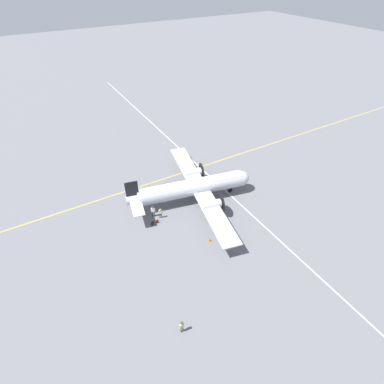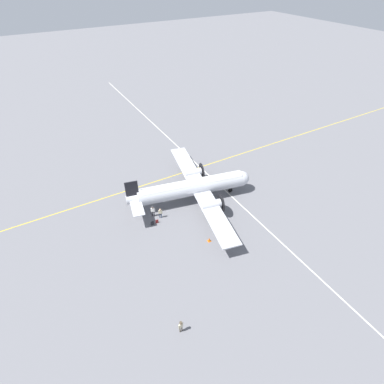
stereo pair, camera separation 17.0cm
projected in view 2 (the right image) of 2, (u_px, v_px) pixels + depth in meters
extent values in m
plane|color=slate|center=(192.00, 200.00, 46.33)|extent=(300.00, 300.00, 0.00)
cube|color=gold|center=(171.00, 176.00, 51.24)|extent=(120.00, 0.16, 0.01)
cube|color=silver|center=(223.00, 188.00, 48.61)|extent=(0.16, 120.00, 0.01)
cylinder|color=silver|center=(192.00, 188.00, 44.92)|extent=(16.58, 5.78, 2.38)
cylinder|color=white|center=(192.00, 185.00, 44.51)|extent=(15.64, 4.91, 1.66)
sphere|color=silver|center=(242.00, 178.00, 46.89)|extent=(2.26, 2.26, 2.26)
cylinder|color=silver|center=(137.00, 198.00, 42.87)|extent=(3.41, 1.95, 1.31)
cube|color=black|center=(132.00, 190.00, 41.69)|extent=(1.79, 0.52, 2.73)
cube|color=silver|center=(135.00, 198.00, 42.70)|extent=(3.23, 8.07, 0.10)
cube|color=silver|center=(200.00, 188.00, 45.39)|extent=(7.74, 24.71, 0.20)
cylinder|color=silver|center=(193.00, 173.00, 48.58)|extent=(3.02, 1.87, 1.31)
cylinder|color=black|center=(202.00, 171.00, 48.96)|extent=(0.62, 2.69, 2.75)
sphere|color=black|center=(203.00, 171.00, 48.99)|extent=(0.46, 0.46, 0.46)
cylinder|color=silver|center=(211.00, 205.00, 42.30)|extent=(3.02, 1.87, 1.31)
cylinder|color=black|center=(221.00, 203.00, 42.67)|extent=(0.62, 2.69, 2.75)
sphere|color=black|center=(222.00, 203.00, 42.71)|extent=(0.46, 0.46, 0.46)
cylinder|color=#4C4C51|center=(191.00, 178.00, 49.13)|extent=(0.18, 0.18, 0.94)
cylinder|color=black|center=(191.00, 180.00, 49.42)|extent=(1.14, 0.52, 1.10)
cylinder|color=#4C4C51|center=(209.00, 211.00, 42.85)|extent=(0.18, 0.18, 0.94)
cylinder|color=black|center=(209.00, 213.00, 43.14)|extent=(1.14, 0.52, 1.10)
cylinder|color=#4C4C51|center=(231.00, 188.00, 47.39)|extent=(0.14, 0.14, 0.87)
cylinder|color=black|center=(230.00, 190.00, 47.66)|extent=(0.72, 0.32, 0.70)
cylinder|color=#473D2D|center=(180.00, 330.00, 29.81)|extent=(0.12, 0.12, 0.80)
cylinder|color=#473D2D|center=(182.00, 328.00, 29.92)|extent=(0.12, 0.12, 0.80)
cube|color=beige|center=(181.00, 325.00, 29.43)|extent=(0.41, 0.24, 0.60)
sphere|color=#8C6647|center=(181.00, 323.00, 29.16)|extent=(0.27, 0.27, 0.27)
cylinder|color=beige|center=(179.00, 327.00, 29.33)|extent=(0.09, 0.09, 0.57)
cylinder|color=beige|center=(183.00, 324.00, 29.57)|extent=(0.09, 0.09, 0.57)
cube|color=maroon|center=(180.00, 324.00, 29.45)|extent=(0.05, 0.02, 0.38)
cylinder|color=#473D2D|center=(181.00, 323.00, 29.09)|extent=(0.32, 0.32, 0.07)
cylinder|color=navy|center=(160.00, 216.00, 42.94)|extent=(0.12, 0.12, 0.80)
cylinder|color=navy|center=(161.00, 215.00, 42.95)|extent=(0.12, 0.12, 0.80)
cube|color=beige|center=(160.00, 212.00, 42.51)|extent=(0.43, 0.33, 0.60)
sphere|color=tan|center=(160.00, 210.00, 42.24)|extent=(0.27, 0.27, 0.27)
cylinder|color=beige|center=(159.00, 212.00, 42.52)|extent=(0.09, 0.09, 0.57)
cylinder|color=beige|center=(162.00, 212.00, 42.54)|extent=(0.09, 0.09, 0.57)
cylinder|color=#2D2D33|center=(152.00, 214.00, 43.17)|extent=(0.13, 0.13, 0.89)
cylinder|color=#2D2D33|center=(154.00, 214.00, 43.15)|extent=(0.13, 0.13, 0.89)
cube|color=white|center=(153.00, 210.00, 42.68)|extent=(0.46, 0.41, 0.66)
sphere|color=#8C6647|center=(153.00, 207.00, 42.38)|extent=(0.30, 0.30, 0.30)
cylinder|color=white|center=(151.00, 210.00, 42.72)|extent=(0.10, 0.10, 0.63)
cylinder|color=white|center=(155.00, 210.00, 42.68)|extent=(0.10, 0.10, 0.63)
cube|color=maroon|center=(153.00, 209.00, 42.71)|extent=(0.05, 0.04, 0.43)
cylinder|color=#2D2D33|center=(152.00, 207.00, 42.30)|extent=(0.43, 0.43, 0.07)
cube|color=#232328|center=(152.00, 223.00, 41.90)|extent=(0.44, 0.19, 0.53)
cube|color=black|center=(152.00, 222.00, 41.72)|extent=(0.16, 0.14, 0.02)
cube|color=maroon|center=(157.00, 221.00, 42.17)|extent=(0.38, 0.12, 0.56)
cube|color=#551515|center=(157.00, 220.00, 41.97)|extent=(0.14, 0.08, 0.02)
cube|color=orange|center=(209.00, 241.00, 39.62)|extent=(0.45, 0.45, 0.03)
cone|color=orange|center=(209.00, 239.00, 39.45)|extent=(0.38, 0.38, 0.59)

